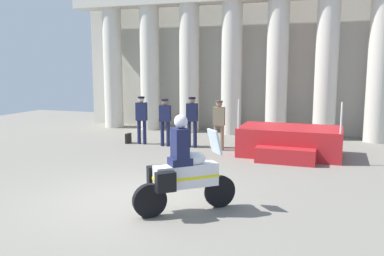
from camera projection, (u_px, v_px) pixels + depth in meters
The scene contains 9 objects.
ground_plane at pixel (130, 199), 8.69m from camera, with size 28.00×28.00×0.00m, color gray.
colonnade_backdrop at pixel (234, 57), 17.05m from camera, with size 14.33×1.69×6.00m.
reviewing_stand at pixel (290, 142), 12.82m from camera, with size 3.10×2.38×1.80m.
officer_in_row_0 at pixel (142, 116), 14.68m from camera, with size 0.40×0.26×1.71m.
officer_in_row_1 at pixel (165, 118), 14.30m from camera, with size 0.40×0.26×1.66m.
officer_in_row_2 at pixel (192, 118), 14.03m from camera, with size 0.40×0.26×1.74m.
officer_in_row_3 at pixel (219, 121), 13.61m from camera, with size 0.40×0.26×1.66m.
motorcycle_with_rider at pixel (182, 172), 7.78m from camera, with size 1.63×1.49×1.90m.
briefcase_on_ground at pixel (128, 138), 14.95m from camera, with size 0.10×0.32×0.36m, color black.
Camera 1 is at (4.06, -7.43, 2.79)m, focal length 38.42 mm.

